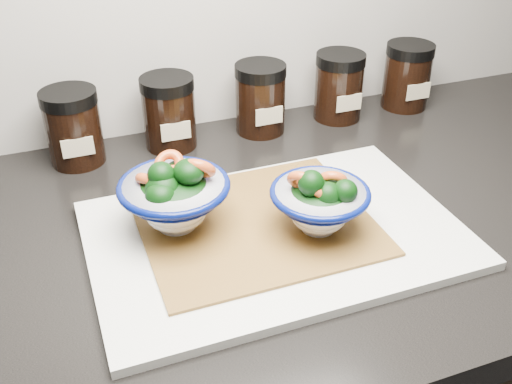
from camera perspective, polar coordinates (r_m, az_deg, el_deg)
name	(u,v)px	position (r m, az deg, el deg)	size (l,w,h in m)	color
countertop	(253,234)	(0.78, -0.25, -3.98)	(3.50, 0.60, 0.04)	black
cutting_board	(275,234)	(0.74, 1.83, -4.04)	(0.45, 0.30, 0.01)	silver
bamboo_mat	(256,223)	(0.75, 0.00, -2.98)	(0.28, 0.24, 0.00)	olive
bowl_left	(174,196)	(0.72, -7.80, -0.38)	(0.14, 0.14, 0.10)	white
bowl_right	(320,202)	(0.72, 6.09, -0.98)	(0.12, 0.12, 0.09)	white
spice_jar_a	(73,127)	(0.92, -17.00, 5.93)	(0.08, 0.08, 0.11)	black
spice_jar_b	(169,112)	(0.93, -8.28, 7.51)	(0.08, 0.08, 0.11)	black
spice_jar_c	(260,98)	(0.97, 0.42, 8.91)	(0.08, 0.08, 0.11)	black
spice_jar_d	(339,86)	(1.03, 7.89, 9.95)	(0.08, 0.08, 0.11)	black
spice_jar_e	(407,76)	(1.09, 14.19, 10.69)	(0.08, 0.08, 0.11)	black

